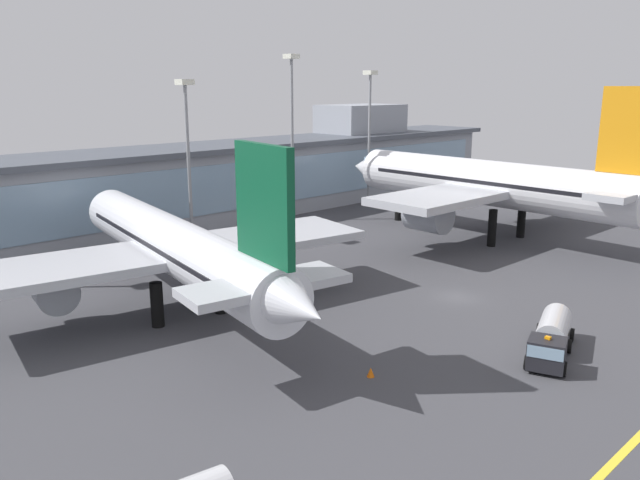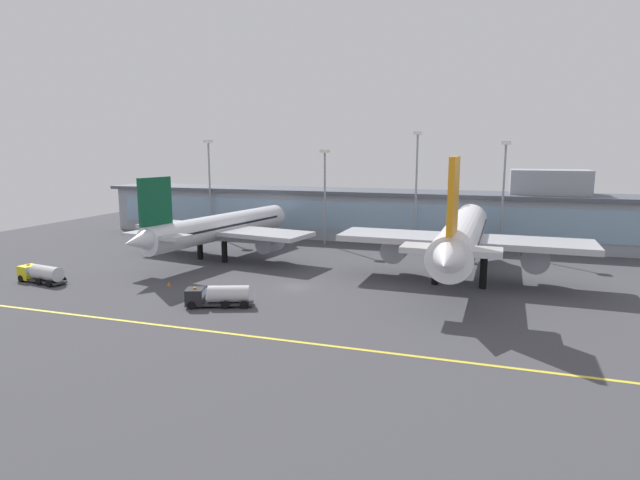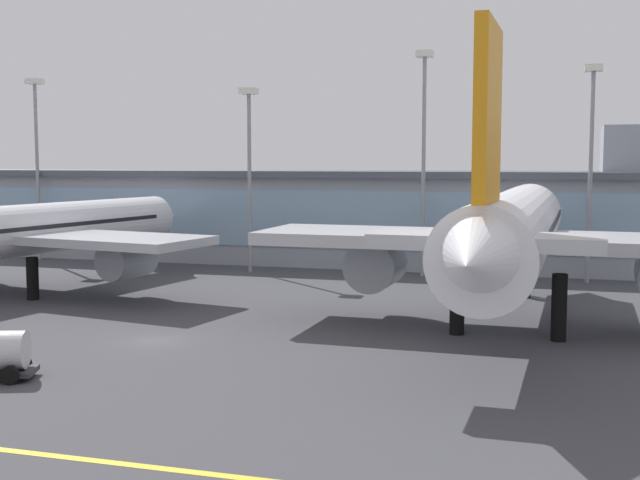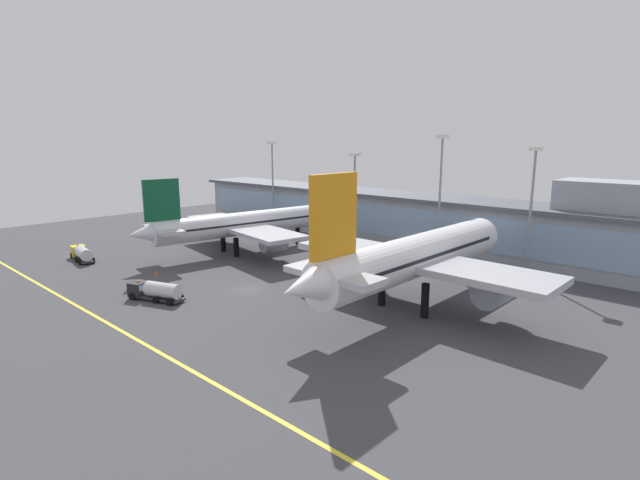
{
  "view_description": "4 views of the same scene",
  "coord_description": "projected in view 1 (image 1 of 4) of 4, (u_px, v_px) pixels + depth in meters",
  "views": [
    {
      "loc": [
        -50.59,
        -32.73,
        20.32
      ],
      "look_at": [
        -6.8,
        12.48,
        4.78
      ],
      "focal_mm": 35.15,
      "sensor_mm": 36.0,
      "label": 1
    },
    {
      "loc": [
        28.38,
        -73.84,
        21.18
      ],
      "look_at": [
        -0.69,
        13.98,
        5.1
      ],
      "focal_mm": 29.37,
      "sensor_mm": 36.0,
      "label": 2
    },
    {
      "loc": [
        27.75,
        -52.11,
        12.87
      ],
      "look_at": [
        8.76,
        11.85,
        6.42
      ],
      "focal_mm": 46.17,
      "sensor_mm": 36.0,
      "label": 3
    },
    {
      "loc": [
        58.97,
        -47.49,
        24.09
      ],
      "look_at": [
        2.42,
        14.7,
        6.32
      ],
      "focal_mm": 26.92,
      "sensor_mm": 36.0,
      "label": 4
    }
  ],
  "objects": [
    {
      "name": "apron_light_mast_east",
      "position": [
        370.0,
        118.0,
        105.82
      ],
      "size": [
        1.8,
        1.8,
        22.79
      ],
      "color": "gray",
      "rests_on": "ground"
    },
    {
      "name": "terminal_building",
      "position": [
        201.0,
        181.0,
        94.71
      ],
      "size": [
        135.72,
        14.0,
        16.83
      ],
      "color": "#9399A3",
      "rests_on": "ground"
    },
    {
      "name": "fuel_tanker_truck",
      "position": [
        551.0,
        338.0,
        48.05
      ],
      "size": [
        9.32,
        5.53,
        2.9
      ],
      "rotation": [
        0.0,
        0.0,
        3.49
      ],
      "color": "black",
      "rests_on": "ground"
    },
    {
      "name": "safety_cone",
      "position": [
        371.0,
        372.0,
        44.88
      ],
      "size": [
        0.56,
        0.56,
        0.7
      ],
      "primitive_type": "cone",
      "color": "orange",
      "rests_on": "ground"
    },
    {
      "name": "airliner_near_right",
      "position": [
        490.0,
        184.0,
        84.3
      ],
      "size": [
        39.58,
        51.07,
        20.29
      ],
      "rotation": [
        0.0,
        0.0,
        1.55
      ],
      "color": "black",
      "rests_on": "ground"
    },
    {
      "name": "apron_light_mast_far_east",
      "position": [
        292.0,
        115.0,
        93.6
      ],
      "size": [
        1.8,
        1.8,
        24.84
      ],
      "color": "gray",
      "rests_on": "ground"
    },
    {
      "name": "ground_plane",
      "position": [
        457.0,
        297.0,
        61.87
      ],
      "size": [
        185.81,
        185.81,
        0.0
      ],
      "primitive_type": "plane",
      "color": "#424247"
    },
    {
      "name": "apron_light_mast_centre",
      "position": [
        187.0,
        137.0,
        79.17
      ],
      "size": [
        1.8,
        1.8,
        21.11
      ],
      "color": "gray",
      "rests_on": "ground"
    },
    {
      "name": "airliner_near_left",
      "position": [
        175.0,
        247.0,
        56.79
      ],
      "size": [
        38.16,
        46.9,
        16.65
      ],
      "rotation": [
        0.0,
        0.0,
        1.4
      ],
      "color": "black",
      "rests_on": "ground"
    }
  ]
}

